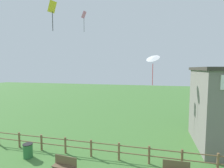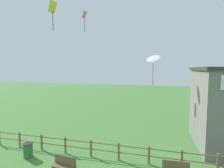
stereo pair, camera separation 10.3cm
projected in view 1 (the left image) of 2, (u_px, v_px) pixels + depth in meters
name	position (u px, v px, depth m)	size (l,w,h in m)	color
wooden_fence	(105.00, 149.00, 11.54)	(17.41, 0.14, 1.16)	brown
park_bench_near_fence	(65.00, 165.00, 9.86)	(1.45, 0.54, 0.98)	brown
trash_bin	(28.00, 151.00, 11.65)	(0.64, 0.64, 0.95)	#2D6B38
kite_yellow_diamond	(52.00, 10.00, 14.31)	(0.59, 0.76, 2.37)	yellow
kite_white_delta	(153.00, 59.00, 15.10)	(1.52, 1.46, 2.72)	white
kite_pink_diamond	(84.00, 18.00, 20.84)	(0.51, 0.67, 2.39)	pink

